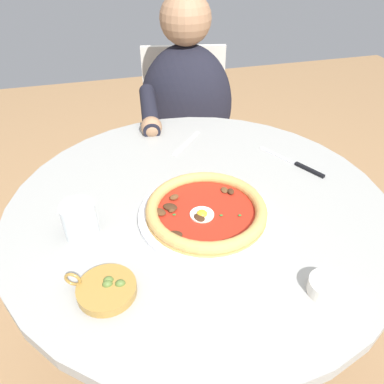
{
  "coord_description": "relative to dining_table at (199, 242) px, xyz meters",
  "views": [
    {
      "loc": [
        0.2,
        0.7,
        1.33
      ],
      "look_at": [
        0.01,
        -0.03,
        0.76
      ],
      "focal_mm": 34.65,
      "sensor_mm": 36.0,
      "label": 1
    }
  ],
  "objects": [
    {
      "name": "diner_person",
      "position": [
        -0.13,
        -0.67,
        -0.11
      ],
      "size": [
        0.42,
        0.48,
        1.12
      ],
      "color": "#282833",
      "rests_on": "ground"
    },
    {
      "name": "pizza_on_plate",
      "position": [
        0.0,
        0.06,
        0.16
      ],
      "size": [
        0.32,
        0.32,
        0.04
      ],
      "color": "white",
      "rests_on": "dining_table"
    },
    {
      "name": "water_glass",
      "position": [
        0.29,
        0.05,
        0.18
      ],
      "size": [
        0.08,
        0.08,
        0.08
      ],
      "color": "silver",
      "rests_on": "dining_table"
    },
    {
      "name": "dining_table",
      "position": [
        0.0,
        0.0,
        0.0
      ],
      "size": [
        0.96,
        0.96,
        0.75
      ],
      "color": "#999993",
      "rests_on": "ground"
    },
    {
      "name": "olive_pan",
      "position": [
        0.25,
        0.22,
        0.15
      ],
      "size": [
        0.13,
        0.11,
        0.04
      ],
      "color": "olive",
      "rests_on": "dining_table"
    },
    {
      "name": "fork_utensil",
      "position": [
        -0.04,
        -0.29,
        0.14
      ],
      "size": [
        0.12,
        0.13,
        0.0
      ],
      "color": "#BCBCC1",
      "rests_on": "dining_table"
    },
    {
      "name": "ramekin_capers",
      "position": [
        -0.16,
        0.33,
        0.16
      ],
      "size": [
        0.07,
        0.07,
        0.03
      ],
      "color": "white",
      "rests_on": "dining_table"
    },
    {
      "name": "steak_knife",
      "position": [
        -0.32,
        -0.08,
        0.15
      ],
      "size": [
        0.11,
        0.2,
        0.01
      ],
      "color": "silver",
      "rests_on": "dining_table"
    },
    {
      "name": "ground_plane",
      "position": [
        0.0,
        0.0,
        -0.62
      ],
      "size": [
        6.0,
        6.0,
        0.02
      ],
      "primitive_type": "cube",
      "color": "#9E754C"
    },
    {
      "name": "cafe_chair_diner",
      "position": [
        -0.16,
        -0.81,
        -0.09
      ],
      "size": [
        0.49,
        0.49,
        0.87
      ],
      "color": "beige",
      "rests_on": "ground"
    }
  ]
}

